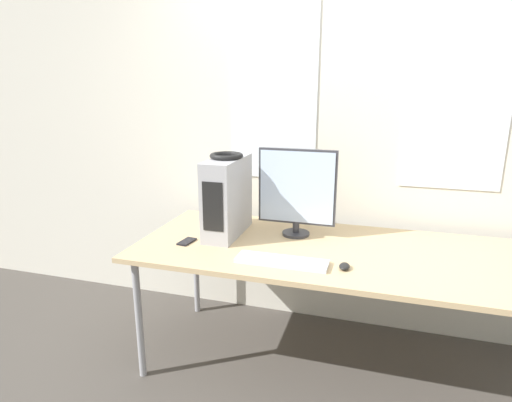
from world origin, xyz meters
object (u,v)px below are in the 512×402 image
Objects in this scene: pc_tower at (227,197)px; mouse at (344,266)px; monitor_main at (297,190)px; cell_phone at (187,242)px; keyboard at (282,261)px; headphones at (226,156)px.

pc_tower is 0.82m from mouse.
monitor_main is (0.40, 0.10, 0.04)m from pc_tower.
keyboard is at bearing -5.71° from cell_phone.
headphones is (0.00, 0.00, 0.24)m from pc_tower.
keyboard is at bearing -39.18° from pc_tower.
monitor_main reaches higher than keyboard.
monitor_main is 0.59m from mouse.
headphones is 0.37× the size of monitor_main.
pc_tower reaches higher than cell_phone.
monitor_main is 0.70m from cell_phone.
headphones reaches higher than keyboard.
monitor_main is at bearing 34.93° from cell_phone.
pc_tower is at bearing 156.43° from mouse.
monitor_main is 0.51m from keyboard.
mouse is 0.90m from cell_phone.
cell_phone is (-0.58, 0.13, -0.01)m from keyboard.
monitor_main is 1.11× the size of keyboard.
mouse is (0.72, -0.32, -0.46)m from headphones.
headphones is 1.51× the size of cell_phone.
pc_tower is 0.24m from headphones.
mouse is at bearing -0.05° from cell_phone.
pc_tower is 5.63× the size of mouse.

